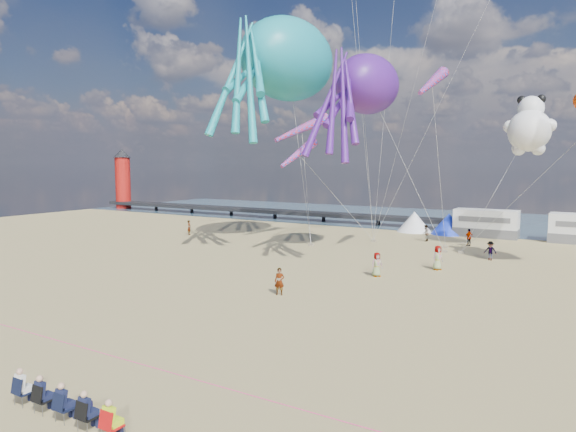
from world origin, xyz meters
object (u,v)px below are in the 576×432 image
Objects in this scene: sandbag_e at (373,241)px; windsock_left at (302,129)px; sandbag_c at (461,252)px; windsock_right at (298,154)px; beachgoer_3 at (469,237)px; kite_panda at (529,131)px; tent_blue at (449,224)px; beachgoer_2 at (490,251)px; cooler_navy at (86,405)px; standing_person at (279,281)px; tent_white at (414,222)px; spectator_row at (65,401)px; beachgoer_1 at (426,233)px; motorhome_0 at (486,223)px; windsock_mid at (432,82)px; beachgoer_5 at (189,228)px; lighthouse at (123,183)px; beachgoer_0 at (377,264)px; beachgoer_6 at (438,258)px; sandbag_a at (311,245)px; sandbag_d at (445,247)px; sandbag_b at (444,251)px.

windsock_left is at bearing -141.63° from sandbag_e.
sandbag_c is 0.11× the size of windsock_right.
beachgoer_3 is 0.27× the size of kite_panda.
windsock_left is at bearing -25.26° from beachgoer_3.
beachgoer_2 is (6.85, -14.11, -0.40)m from tent_blue.
standing_person is at bearing 98.25° from cooler_navy.
tent_white is 0.66× the size of spectator_row.
beachgoer_1 is at bearing 131.44° from sandbag_c.
motorhome_0 is 7.45m from beachgoer_3.
beachgoer_5 is at bearing -176.46° from windsock_mid.
lighthouse is at bearing 166.88° from windsock_right.
windsock_mid is at bearing -43.19° from sandbag_e.
sandbag_c is (4.79, -5.42, -0.75)m from beachgoer_1.
cooler_navy is at bearing -96.37° from sandbag_c.
windsock_right reaches higher than beachgoer_5.
beachgoer_3 reaches higher than beachgoer_2.
lighthouse is 5.30× the size of beachgoer_3.
tent_blue is 2.36× the size of standing_person.
beachgoer_0 is 0.28× the size of kite_panda.
beachgoer_6 reaches higher than beachgoer_3.
beachgoer_0 is at bearing -78.74° from tent_white.
beachgoer_6 is 19.37m from windsock_left.
sandbag_e is 17.77m from kite_panda.
cooler_navy is 0.76× the size of sandbag_a.
beachgoer_1 is 14.49m from beachgoer_6.
standing_person is 28.40m from beachgoer_5.
sandbag_a is (48.52, -19.45, -4.39)m from lighthouse.
windsock_left reaches higher than beachgoer_6.
beachgoer_3 is at bearing 117.81° from beachgoer_2.
lighthouse reaches higher than tent_white.
cooler_navy is 42.04m from beachgoer_1.
standing_person is 22.89m from windsock_left.
windsock_mid reaches higher than beachgoer_0.
spectator_row is at bearing -99.30° from standing_person.
beachgoer_2 is 11.29m from kite_panda.
beachgoer_1 reaches higher than sandbag_d.
tent_blue is 21.68m from windsock_mid.
sandbag_e is at bearing -35.71° from beachgoer_3.
beachgoer_0 is 19.93m from kite_panda.
beachgoer_0 is 17.60m from beachgoer_3.
beachgoer_5 is at bearing 125.43° from standing_person.
sandbag_d is (2.11, 38.94, -0.04)m from cooler_navy.
tent_blue is 10.53× the size of cooler_navy.
beachgoer_0 is 0.34× the size of windsock_mid.
sandbag_b is (4.98, 20.40, -0.74)m from standing_person.
sandbag_d is at bearing 40.34° from beachgoer_6.
spectator_row is 0.84× the size of windsock_left.
spectator_row is at bearing -96.08° from sandbag_c.
sandbag_a is (-13.23, -8.03, -0.74)m from beachgoer_3.
sandbag_e is (-5.17, 38.83, -0.04)m from cooler_navy.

